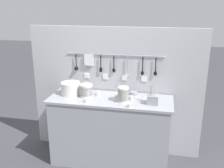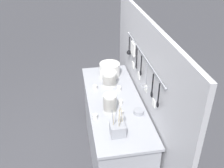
# 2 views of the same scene
# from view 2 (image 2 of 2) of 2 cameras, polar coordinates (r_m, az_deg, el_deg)

# --- Properties ---
(ground_plane) EXTENTS (20.00, 20.00, 0.00)m
(ground_plane) POSITION_cam_2_polar(r_m,az_deg,el_deg) (3.40, 0.46, -16.21)
(ground_plane) COLOR #424247
(counter) EXTENTS (1.57, 0.57, 0.91)m
(counter) POSITION_cam_2_polar(r_m,az_deg,el_deg) (3.08, 0.49, -10.44)
(counter) COLOR #9EA0A8
(counter) RESTS_ON ground
(back_wall) EXTENTS (2.37, 0.11, 1.78)m
(back_wall) POSITION_cam_2_polar(r_m,az_deg,el_deg) (2.88, 6.80, -3.12)
(back_wall) COLOR #B2B2B7
(back_wall) RESTS_ON ground
(bowl_stack_short_front) EXTENTS (0.13, 0.13, 0.19)m
(bowl_stack_short_front) POSITION_cam_2_polar(r_m,az_deg,el_deg) (2.60, -0.47, -4.12)
(bowl_stack_short_front) COLOR silver
(bowl_stack_short_front) RESTS_ON counter
(bowl_stack_nested_right) EXTENTS (0.16, 0.16, 0.17)m
(bowl_stack_nested_right) POSITION_cam_2_polar(r_m,az_deg,el_deg) (3.02, -0.57, 1.15)
(bowl_stack_nested_right) COLOR silver
(bowl_stack_nested_right) RESTS_ON counter
(plate_stack) EXTENTS (0.25, 0.25, 0.17)m
(plate_stack) POSITION_cam_2_polar(r_m,az_deg,el_deg) (3.23, -0.51, 3.16)
(plate_stack) COLOR silver
(plate_stack) RESTS_ON counter
(steel_mixing_bowl) EXTENTS (0.10, 0.10, 0.04)m
(steel_mixing_bowl) POSITION_cam_2_polar(r_m,az_deg,el_deg) (2.62, 5.84, -6.00)
(steel_mixing_bowl) COLOR #93969E
(steel_mixing_bowl) RESTS_ON counter
(cutlery_caddy) EXTENTS (0.13, 0.13, 0.27)m
(cutlery_caddy) POSITION_cam_2_polar(r_m,az_deg,el_deg) (2.34, 1.22, -9.76)
(cutlery_caddy) COLOR #93969E
(cutlery_caddy) RESTS_ON counter
(cup_back_left) EXTENTS (0.05, 0.05, 0.05)m
(cup_back_left) POSITION_cam_2_polar(r_m,az_deg,el_deg) (2.73, 1.85, -3.94)
(cup_back_left) COLOR silver
(cup_back_left) RESTS_ON counter
(cup_front_left) EXTENTS (0.05, 0.05, 0.05)m
(cup_front_left) POSITION_cam_2_polar(r_m,az_deg,el_deg) (2.96, 1.52, -0.95)
(cup_front_left) COLOR silver
(cup_front_left) RESTS_ON counter
(cup_edge_near) EXTENTS (0.05, 0.05, 0.05)m
(cup_edge_near) POSITION_cam_2_polar(r_m,az_deg,el_deg) (2.58, 1.93, -6.30)
(cup_edge_near) COLOR silver
(cup_edge_near) RESTS_ON counter
(cup_by_caddy) EXTENTS (0.05, 0.05, 0.05)m
(cup_by_caddy) POSITION_cam_2_polar(r_m,az_deg,el_deg) (2.99, -3.72, -0.64)
(cup_by_caddy) COLOR silver
(cup_by_caddy) RESTS_ON counter
(cup_mid_row) EXTENTS (0.05, 0.05, 0.05)m
(cup_mid_row) POSITION_cam_2_polar(r_m,az_deg,el_deg) (2.54, -3.72, -7.04)
(cup_mid_row) COLOR silver
(cup_mid_row) RESTS_ON counter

